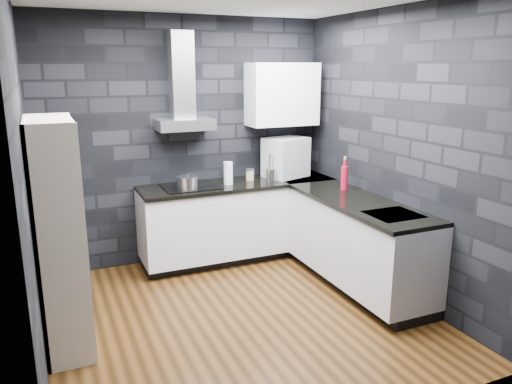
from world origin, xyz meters
TOP-DOWN VIEW (x-y plane):
  - ground at (0.00, 0.00)m, footprint 3.20×3.20m
  - wall_back at (0.00, 1.62)m, footprint 3.20×0.05m
  - wall_front at (0.00, -1.62)m, footprint 3.20×0.05m
  - wall_left at (-1.62, 0.00)m, footprint 0.05×3.20m
  - wall_right at (1.62, 0.00)m, footprint 0.05×3.20m
  - toekick_back at (0.50, 1.34)m, footprint 2.18×0.50m
  - toekick_right at (1.34, 0.10)m, footprint 0.50×1.78m
  - counter_back_cab at (0.50, 1.30)m, footprint 2.20×0.60m
  - counter_right_cab at (1.30, 0.10)m, footprint 0.60×1.80m
  - counter_back_top at (0.50, 1.29)m, footprint 2.20×0.62m
  - counter_right_top at (1.29, 0.10)m, footprint 0.62×1.80m
  - counter_corner_top at (1.30, 1.30)m, footprint 0.62×0.62m
  - hood_body at (-0.05, 1.43)m, footprint 0.60×0.34m
  - hood_chimney at (-0.05, 1.50)m, footprint 0.24×0.20m
  - upper_cabinet at (1.10, 1.43)m, footprint 0.80×0.35m
  - cooktop at (-0.05, 1.30)m, footprint 0.58×0.50m
  - sink_rim at (1.30, -0.40)m, footprint 0.44×0.40m
  - pot at (-0.12, 1.16)m, footprint 0.28×0.28m
  - glass_vase at (0.37, 1.26)m, footprint 0.11×0.11m
  - storage_jar at (0.67, 1.36)m, footprint 0.12×0.12m
  - utensil_crock at (0.86, 1.20)m, footprint 0.14×0.14m
  - appliance_garage at (1.13, 1.37)m, footprint 0.56×0.49m
  - red_bottle at (1.40, 0.54)m, footprint 0.07×0.07m
  - bookshelf at (-1.42, 0.14)m, footprint 0.57×0.87m
  - fruit_bowl at (-1.42, 0.04)m, footprint 0.25×0.25m
  - book_red at (-1.42, 0.29)m, footprint 0.14×0.10m
  - book_second at (-1.40, 0.36)m, footprint 0.16×0.02m

SIDE VIEW (x-z plane):
  - ground at x=0.00m, z-range 0.00..0.00m
  - toekick_back at x=0.50m, z-range 0.00..0.10m
  - toekick_right at x=1.34m, z-range 0.00..0.10m
  - counter_back_cab at x=0.50m, z-range 0.10..0.86m
  - counter_right_cab at x=1.30m, z-range 0.10..0.86m
  - book_red at x=-1.42m, z-range 0.47..0.67m
  - book_second at x=-1.40m, z-range 0.48..0.71m
  - counter_back_top at x=0.50m, z-range 0.86..0.90m
  - counter_right_top at x=1.29m, z-range 0.86..0.90m
  - counter_corner_top at x=1.30m, z-range 0.86..0.90m
  - sink_rim at x=1.30m, z-range 0.89..0.90m
  - bookshelf at x=-1.42m, z-range 0.00..1.80m
  - cooktop at x=-0.05m, z-range 0.90..0.91m
  - fruit_bowl at x=-1.42m, z-range 0.91..0.96m
  - storage_jar at x=0.67m, z-range 0.90..1.01m
  - utensil_crock at x=0.86m, z-range 0.90..1.04m
  - pot at x=-0.12m, z-range 0.91..1.04m
  - glass_vase at x=0.37m, z-range 0.90..1.15m
  - red_bottle at x=1.40m, z-range 0.90..1.15m
  - appliance_garage at x=1.13m, z-range 0.89..1.36m
  - wall_back at x=0.00m, z-range 0.00..2.70m
  - wall_front at x=0.00m, z-range 0.00..2.70m
  - wall_left at x=-1.62m, z-range 0.00..2.70m
  - wall_right at x=1.62m, z-range 0.00..2.70m
  - hood_body at x=-0.05m, z-range 1.50..1.62m
  - upper_cabinet at x=1.10m, z-range 1.50..2.20m
  - hood_chimney at x=-0.05m, z-range 1.62..2.52m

